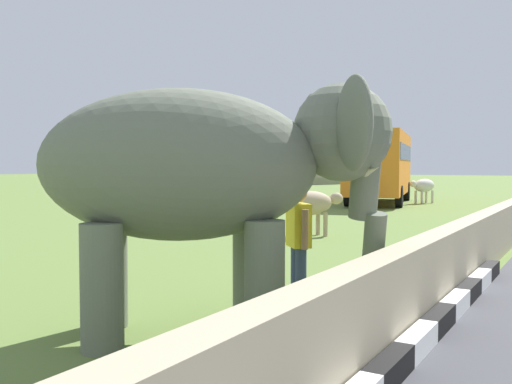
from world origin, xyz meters
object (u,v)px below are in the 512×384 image
at_px(cow_mid, 424,186).
at_px(elephant, 215,169).
at_px(person_handler, 299,239).
at_px(bus_orange, 380,162).
at_px(cow_near, 309,204).

bearing_deg(cow_mid, elephant, -171.00).
relative_size(elephant, person_handler, 2.35).
height_order(bus_orange, cow_near, bus_orange).
bearing_deg(bus_orange, person_handler, -164.10).
distance_m(person_handler, cow_near, 7.60).
xyz_separation_m(elephant, cow_near, (8.41, 2.86, -1.00)).
bearing_deg(person_handler, elephant, 168.46).
bearing_deg(cow_mid, bus_orange, 118.39).
relative_size(person_handler, cow_mid, 0.86).
xyz_separation_m(cow_near, cow_mid, (14.88, 0.83, 0.00)).
bearing_deg(bus_orange, cow_near, -168.79).
distance_m(bus_orange, cow_near, 14.16).
relative_size(person_handler, cow_near, 0.91).
bearing_deg(elephant, person_handler, -11.54).
bearing_deg(elephant, bus_orange, 14.14).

